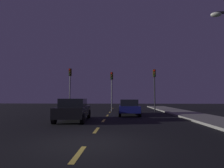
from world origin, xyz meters
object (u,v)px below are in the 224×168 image
traffic_signal_right (154,82)px  car_adjacent_lane (74,109)px  traffic_signal_left (70,81)px  car_stopped_ahead (129,107)px  traffic_signal_center (112,84)px

traffic_signal_right → car_adjacent_lane: (-7.36, -9.27, -2.75)m
traffic_signal_left → car_adjacent_lane: bearing=-72.5°
traffic_signal_right → car_stopped_ahead: size_ratio=1.12×
traffic_signal_left → traffic_signal_right: bearing=-0.0°
traffic_signal_left → traffic_signal_right: size_ratio=1.03×
traffic_signal_left → traffic_signal_center: (5.14, -0.00, -0.31)m
traffic_signal_center → car_adjacent_lane: traffic_signal_center is taller
traffic_signal_left → car_stopped_ahead: 8.91m
traffic_signal_right → car_stopped_ahead: traffic_signal_right is taller
car_stopped_ahead → traffic_signal_right: bearing=55.0°
traffic_signal_left → car_adjacent_lane: traffic_signal_left is taller
car_stopped_ahead → traffic_signal_center: bearing=111.1°
traffic_signal_center → car_adjacent_lane: 9.86m
traffic_signal_right → traffic_signal_center: bearing=-180.0°
car_adjacent_lane → car_stopped_ahead: bearing=48.3°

